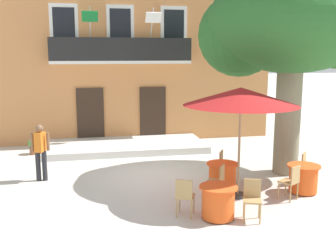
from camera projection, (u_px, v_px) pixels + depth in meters
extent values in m
plane|color=beige|center=(162.00, 175.00, 12.35)|extent=(120.00, 120.00, 0.00)
cube|color=#CC844C|center=(117.00, 52.00, 18.29)|extent=(13.00, 4.00, 7.50)
cube|color=#332319|center=(90.00, 116.00, 16.54)|extent=(1.10, 0.08, 2.30)
cube|color=#332319|center=(153.00, 114.00, 17.04)|extent=(1.10, 0.08, 2.30)
cube|color=silver|center=(64.00, 28.00, 15.74)|extent=(1.10, 0.08, 1.90)
cube|color=black|center=(64.00, 28.00, 15.71)|extent=(0.84, 0.04, 1.60)
cube|color=silver|center=(120.00, 29.00, 16.16)|extent=(1.10, 0.08, 1.90)
cube|color=black|center=(120.00, 29.00, 16.13)|extent=(0.84, 0.04, 1.60)
cube|color=silver|center=(174.00, 30.00, 16.59)|extent=(1.10, 0.08, 1.90)
cube|color=black|center=(174.00, 30.00, 16.56)|extent=(0.84, 0.04, 1.60)
cube|color=silver|center=(122.00, 62.00, 16.12)|extent=(5.60, 0.65, 0.12)
cube|color=black|center=(122.00, 49.00, 15.74)|extent=(5.60, 0.06, 0.90)
cylinder|color=#B2B2B7|center=(90.00, 25.00, 15.47)|extent=(0.04, 0.95, 1.33)
cube|color=#146B2D|center=(90.00, 16.00, 14.98)|extent=(0.60, 0.29, 0.38)
cylinder|color=#B2B2B7|center=(152.00, 26.00, 15.93)|extent=(0.04, 0.95, 1.33)
cube|color=white|center=(153.00, 17.00, 15.45)|extent=(0.60, 0.29, 0.38)
cylinder|color=#47423D|center=(62.00, 57.00, 15.66)|extent=(0.30, 0.30, 0.27)
ellipsoid|color=#4C8E38|center=(62.00, 48.00, 15.60)|extent=(0.39, 0.39, 0.49)
cylinder|color=#47423D|center=(92.00, 58.00, 15.89)|extent=(0.28, 0.28, 0.24)
ellipsoid|color=#38843D|center=(92.00, 50.00, 15.84)|extent=(0.36, 0.36, 0.37)
cylinder|color=slate|center=(121.00, 57.00, 16.11)|extent=(0.27, 0.27, 0.30)
ellipsoid|color=#2D7533|center=(121.00, 49.00, 16.05)|extent=(0.35, 0.35, 0.33)
cylinder|color=slate|center=(150.00, 58.00, 16.33)|extent=(0.26, 0.26, 0.24)
ellipsoid|color=#4C8E38|center=(150.00, 49.00, 16.28)|extent=(0.33, 0.33, 0.42)
cylinder|color=slate|center=(177.00, 58.00, 16.56)|extent=(0.35, 0.35, 0.23)
ellipsoid|color=#2D7533|center=(177.00, 49.00, 16.49)|extent=(0.45, 0.45, 0.49)
cube|color=silver|center=(126.00, 146.00, 15.68)|extent=(6.10, 2.74, 0.25)
cylinder|color=#7F755B|center=(287.00, 122.00, 12.32)|extent=(0.77, 0.77, 3.22)
ellipsoid|color=#286028|center=(293.00, 21.00, 11.79)|extent=(5.06, 4.55, 3.04)
sphere|color=#286028|center=(240.00, 35.00, 12.19)|extent=(2.53, 2.53, 2.53)
cylinder|color=#EA561E|center=(222.00, 177.00, 10.92)|extent=(0.74, 0.74, 0.68)
cylinder|color=#EA561E|center=(223.00, 164.00, 10.85)|extent=(0.86, 0.86, 0.04)
cylinder|color=#2D2823|center=(222.00, 190.00, 10.98)|extent=(0.44, 0.44, 0.03)
cylinder|color=tan|center=(206.00, 192.00, 10.17)|extent=(0.04, 0.04, 0.45)
cylinder|color=tan|center=(210.00, 188.00, 10.48)|extent=(0.04, 0.04, 0.45)
cylinder|color=tan|center=(219.00, 194.00, 10.04)|extent=(0.04, 0.04, 0.45)
cylinder|color=tan|center=(223.00, 189.00, 10.35)|extent=(0.04, 0.04, 0.45)
cube|color=tan|center=(215.00, 182.00, 10.22)|extent=(0.55, 0.55, 0.04)
cube|color=tan|center=(222.00, 174.00, 10.11)|extent=(0.24, 0.34, 0.42)
cylinder|color=tan|center=(234.00, 173.00, 11.75)|extent=(0.04, 0.04, 0.45)
cylinder|color=tan|center=(232.00, 177.00, 11.44)|extent=(0.04, 0.04, 0.45)
cylinder|color=tan|center=(222.00, 172.00, 11.86)|extent=(0.04, 0.04, 0.45)
cylinder|color=tan|center=(220.00, 176.00, 11.54)|extent=(0.04, 0.04, 0.45)
cube|color=tan|center=(227.00, 166.00, 11.60)|extent=(0.55, 0.55, 0.04)
cube|color=tan|center=(221.00, 158.00, 11.62)|extent=(0.22, 0.35, 0.42)
cylinder|color=#EA561E|center=(218.00, 203.00, 9.03)|extent=(0.74, 0.74, 0.68)
cylinder|color=#EA561E|center=(218.00, 187.00, 8.96)|extent=(0.86, 0.86, 0.04)
cylinder|color=#2D2823|center=(218.00, 218.00, 9.09)|extent=(0.44, 0.44, 0.03)
cylinder|color=tan|center=(179.00, 203.00, 9.42)|extent=(0.04, 0.04, 0.45)
cylinder|color=tan|center=(194.00, 204.00, 9.34)|extent=(0.04, 0.04, 0.45)
cylinder|color=tan|center=(176.00, 208.00, 9.09)|extent=(0.04, 0.04, 0.45)
cylinder|color=tan|center=(191.00, 210.00, 9.02)|extent=(0.04, 0.04, 0.45)
cube|color=tan|center=(185.00, 196.00, 9.18)|extent=(0.53, 0.53, 0.04)
cube|color=tan|center=(184.00, 189.00, 8.96)|extent=(0.36, 0.19, 0.42)
cylinder|color=tan|center=(260.00, 214.00, 8.74)|extent=(0.04, 0.04, 0.45)
cylinder|color=tan|center=(244.00, 213.00, 8.80)|extent=(0.04, 0.04, 0.45)
cylinder|color=tan|center=(259.00, 209.00, 9.08)|extent=(0.04, 0.04, 0.45)
cylinder|color=tan|center=(244.00, 208.00, 9.13)|extent=(0.04, 0.04, 0.45)
cube|color=tan|center=(252.00, 201.00, 8.89)|extent=(0.51, 0.51, 0.04)
cube|color=tan|center=(252.00, 188.00, 9.03)|extent=(0.37, 0.17, 0.42)
cylinder|color=#EA561E|center=(303.00, 179.00, 10.73)|extent=(0.74, 0.74, 0.68)
cylinder|color=#EA561E|center=(304.00, 166.00, 10.67)|extent=(0.86, 0.86, 0.04)
cylinder|color=#2D2823|center=(302.00, 192.00, 10.79)|extent=(0.44, 0.44, 0.03)
cylinder|color=tan|center=(317.00, 177.00, 11.44)|extent=(0.04, 0.04, 0.45)
cylinder|color=tan|center=(314.00, 180.00, 11.16)|extent=(0.04, 0.04, 0.45)
cylinder|color=tan|center=(305.00, 175.00, 11.62)|extent=(0.04, 0.04, 0.45)
cylinder|color=tan|center=(302.00, 178.00, 11.33)|extent=(0.04, 0.04, 0.45)
cube|color=tan|center=(310.00, 169.00, 11.34)|extent=(0.57, 0.57, 0.04)
cube|color=tan|center=(304.00, 160.00, 11.39)|extent=(0.29, 0.31, 0.42)
cylinder|color=tan|center=(278.00, 191.00, 10.27)|extent=(0.04, 0.04, 0.45)
cylinder|color=tan|center=(286.00, 188.00, 10.49)|extent=(0.04, 0.04, 0.45)
cylinder|color=tan|center=(290.00, 194.00, 10.02)|extent=(0.04, 0.04, 0.45)
cylinder|color=tan|center=(297.00, 191.00, 10.25)|extent=(0.04, 0.04, 0.45)
cube|color=tan|center=(288.00, 182.00, 10.21)|extent=(0.55, 0.55, 0.04)
cube|color=tan|center=(295.00, 174.00, 10.04)|extent=(0.35, 0.23, 0.42)
cylinder|color=#997A56|center=(239.00, 149.00, 10.26)|extent=(0.06, 0.06, 2.55)
cylinder|color=#333333|center=(238.00, 195.00, 10.47)|extent=(0.44, 0.44, 0.08)
cone|color=#B21E1E|center=(241.00, 96.00, 10.02)|extent=(2.90, 2.90, 0.45)
cylinder|color=#995638|center=(34.00, 151.00, 14.91)|extent=(0.33, 0.33, 0.26)
ellipsoid|color=#4C8E38|center=(34.00, 143.00, 14.86)|extent=(0.43, 0.43, 0.31)
cylinder|color=#232328|center=(38.00, 166.00, 11.73)|extent=(0.14, 0.14, 0.88)
cylinder|color=#232328|center=(45.00, 166.00, 11.76)|extent=(0.14, 0.14, 0.88)
cube|color=orange|center=(40.00, 142.00, 11.62)|extent=(0.32, 0.39, 0.56)
sphere|color=brown|center=(39.00, 128.00, 11.55)|extent=(0.22, 0.22, 0.22)
cylinder|color=brown|center=(32.00, 142.00, 11.57)|extent=(0.09, 0.09, 0.52)
cylinder|color=brown|center=(48.00, 142.00, 11.66)|extent=(0.09, 0.09, 0.52)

